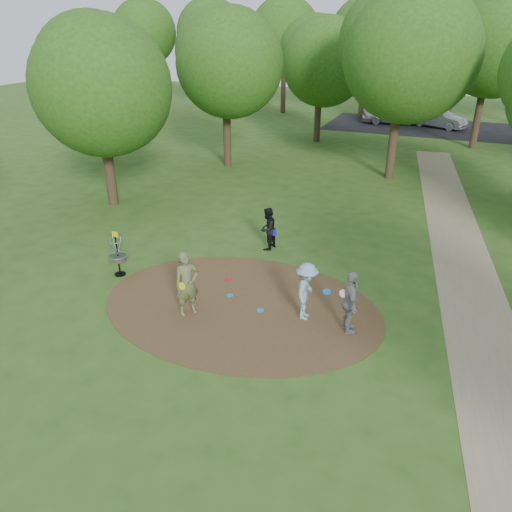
% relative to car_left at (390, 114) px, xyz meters
% --- Properties ---
extents(ground, '(100.00, 100.00, 0.00)m').
position_rel_car_left_xyz_m(ground, '(0.35, -30.51, -0.74)').
color(ground, '#2D5119').
rests_on(ground, ground).
extents(dirt_clearing, '(8.40, 8.40, 0.02)m').
position_rel_car_left_xyz_m(dirt_clearing, '(0.35, -30.51, -0.73)').
color(dirt_clearing, '#47301C').
rests_on(dirt_clearing, ground).
extents(footpath, '(7.55, 39.89, 0.01)m').
position_rel_car_left_xyz_m(footpath, '(6.85, -28.51, -0.73)').
color(footpath, '#8C7A5B').
rests_on(footpath, ground).
extents(parking_lot, '(14.00, 8.00, 0.01)m').
position_rel_car_left_xyz_m(parking_lot, '(2.35, -0.51, -0.73)').
color(parking_lot, black).
rests_on(parking_lot, ground).
extents(player_observer_with_disc, '(0.79, 0.83, 1.92)m').
position_rel_car_left_xyz_m(player_observer_with_disc, '(-0.87, -31.45, 0.22)').
color(player_observer_with_disc, '#5D673B').
rests_on(player_observer_with_disc, ground).
extents(player_throwing_with_disc, '(1.09, 1.16, 1.70)m').
position_rel_car_left_xyz_m(player_throwing_with_disc, '(2.31, -30.41, 0.11)').
color(player_throwing_with_disc, '#7CA5BA').
rests_on(player_throwing_with_disc, ground).
extents(player_walking_with_disc, '(0.74, 0.86, 1.58)m').
position_rel_car_left_xyz_m(player_walking_with_disc, '(-0.38, -26.43, 0.05)').
color(player_walking_with_disc, black).
rests_on(player_walking_with_disc, ground).
extents(player_waiting_with_disc, '(0.84, 1.14, 1.79)m').
position_rel_car_left_xyz_m(player_waiting_with_disc, '(3.59, -30.64, 0.16)').
color(player_waiting_with_disc, gray).
rests_on(player_waiting_with_disc, ground).
extents(disc_ground_cyan, '(0.22, 0.22, 0.02)m').
position_rel_car_left_xyz_m(disc_ground_cyan, '(-0.18, -30.12, -0.71)').
color(disc_ground_cyan, '#1775BE').
rests_on(disc_ground_cyan, dirt_clearing).
extents(disc_ground_blue, '(0.22, 0.22, 0.02)m').
position_rel_car_left_xyz_m(disc_ground_blue, '(1.00, -30.57, -0.71)').
color(disc_ground_blue, '#0B8CCB').
rests_on(disc_ground_blue, dirt_clearing).
extents(disc_ground_red, '(0.22, 0.22, 0.02)m').
position_rel_car_left_xyz_m(disc_ground_red, '(-0.65, -29.19, -0.71)').
color(disc_ground_red, red).
rests_on(disc_ground_red, dirt_clearing).
extents(car_left, '(4.64, 2.90, 1.47)m').
position_rel_car_left_xyz_m(car_left, '(0.00, 0.00, 0.00)').
color(car_left, '#A7AAAF').
rests_on(car_left, ground).
extents(car_right, '(4.34, 2.90, 1.35)m').
position_rel_car_left_xyz_m(car_right, '(3.82, -0.38, -0.06)').
color(car_right, '#A1A3A8').
rests_on(car_right, ground).
extents(disc_golf_basket, '(0.63, 0.63, 1.54)m').
position_rel_car_left_xyz_m(disc_golf_basket, '(-4.15, -30.21, 0.14)').
color(disc_golf_basket, black).
rests_on(disc_golf_basket, ground).
extents(tree_ring, '(36.58, 45.35, 9.17)m').
position_rel_car_left_xyz_m(tree_ring, '(2.70, -20.79, 4.55)').
color(tree_ring, '#332316').
rests_on(tree_ring, ground).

